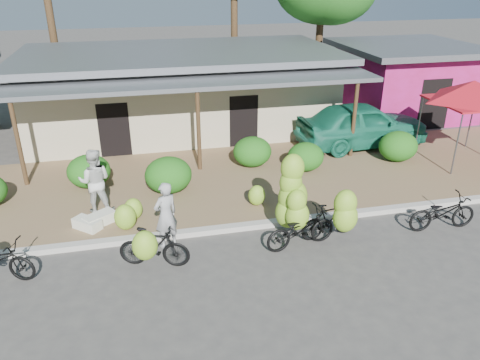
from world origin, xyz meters
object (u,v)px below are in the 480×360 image
at_px(bike_far_right, 442,213).
at_px(bystander, 95,181).
at_px(sack_near, 100,219).
at_px(teal_van, 362,124).
at_px(bike_right, 335,217).
at_px(red_canopy, 473,91).
at_px(bike_center, 296,211).
at_px(bike_left, 152,247).
at_px(vendor, 166,215).
at_px(sack_far, 87,224).

height_order(bike_far_right, bystander, bystander).
relative_size(bike_far_right, sack_near, 2.25).
distance_m(bike_far_right, sack_near, 9.21).
relative_size(sack_near, teal_van, 0.17).
bearing_deg(bike_right, bike_far_right, -99.95).
height_order(red_canopy, bike_far_right, red_canopy).
bearing_deg(bike_center, bike_far_right, -104.86).
distance_m(bike_left, vendor, 1.05).
distance_m(bike_left, sack_far, 2.64).
distance_m(bike_left, bike_center, 3.65).
height_order(bike_far_right, sack_near, bike_far_right).
xyz_separation_m(sack_far, vendor, (2.02, -1.13, 0.62)).
relative_size(red_canopy, bike_far_right, 1.83).
bearing_deg(vendor, teal_van, -174.29).
bearing_deg(sack_near, vendor, -37.21).
bearing_deg(bike_right, bike_left, 83.72).
xyz_separation_m(bike_center, sack_far, (-5.24, 1.65, -0.61)).
bearing_deg(teal_van, bike_center, 137.95).
bearing_deg(bike_far_right, sack_near, 78.31).
height_order(bike_right, sack_far, bike_right).
bearing_deg(teal_van, bike_far_right, 170.38).
relative_size(bike_far_right, bystander, 1.02).
xyz_separation_m(sack_near, sack_far, (-0.31, -0.17, -0.01)).
bearing_deg(bike_left, bystander, 42.45).
height_order(bike_far_right, teal_van, teal_van).
distance_m(red_canopy, bike_far_right, 5.76).
height_order(red_canopy, vendor, red_canopy).
relative_size(bike_left, bystander, 0.94).
relative_size(bike_left, sack_far, 2.34).
height_order(sack_near, teal_van, teal_van).
xyz_separation_m(sack_near, bystander, (-0.06, 0.77, 0.79)).
height_order(sack_near, sack_far, sack_near).
bearing_deg(sack_far, bike_right, -16.76).
relative_size(bike_center, sack_near, 2.72).
height_order(bike_left, bike_right, bike_right).
height_order(bike_center, bike_right, bike_center).
height_order(bike_center, sack_far, bike_center).
relative_size(bike_left, teal_van, 0.35).
xyz_separation_m(red_canopy, sack_far, (-12.78, -2.10, -2.35)).
distance_m(sack_far, vendor, 2.40).
distance_m(bike_center, bike_right, 1.02).
xyz_separation_m(bike_far_right, teal_van, (0.68, 6.18, 0.48)).
height_order(bike_left, bike_far_right, bike_left).
bearing_deg(teal_van, red_canopy, -130.24).
distance_m(red_canopy, vendor, 11.37).
distance_m(vendor, teal_van, 9.56).
relative_size(vendor, teal_van, 0.35).
height_order(vendor, teal_van, teal_van).
relative_size(red_canopy, vendor, 1.99).
height_order(bike_center, sack_near, bike_center).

